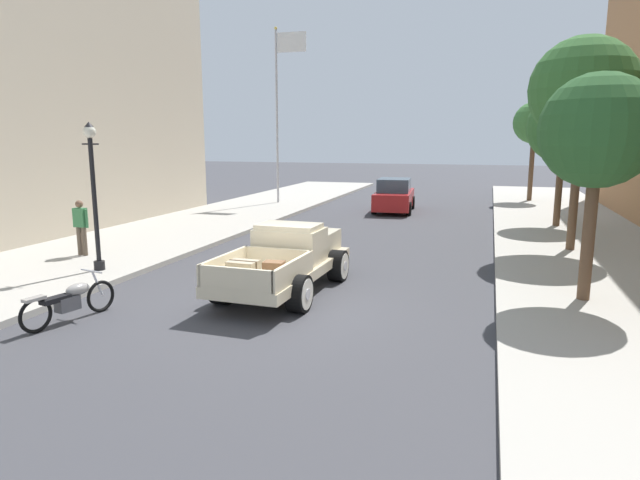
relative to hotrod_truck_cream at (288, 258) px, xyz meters
name	(u,v)px	position (x,y,z in m)	size (l,w,h in m)	color
ground_plane	(276,308)	(0.28, -1.54, -0.75)	(140.00, 140.00, 0.00)	#3D3D42
sidewalk_left	(9,279)	(-6.97, -1.54, -0.68)	(5.50, 64.00, 0.15)	#ADA89E
hotrod_truck_cream	(288,258)	(0.00, 0.00, 0.00)	(2.31, 4.99, 1.58)	beige
motorcycle_parked	(70,300)	(-3.28, -3.55, -0.31)	(0.71, 2.09, 0.93)	black
car_background_red	(394,196)	(0.01, 14.98, 0.01)	(2.11, 4.42, 1.65)	#AD1E1E
pedestrian_sidewalk_left	(81,224)	(-6.97, 1.15, 0.33)	(0.53, 0.22, 1.65)	brown
street_lamp_near	(93,186)	(-5.26, -0.24, 1.63)	(0.50, 0.32, 3.85)	black
flagpole	(281,97)	(-6.29, 15.82, 5.02)	(1.74, 0.16, 9.16)	#B2B2B7
street_tree_nearest	(598,132)	(6.58, 0.62, 2.95)	(2.37, 2.37, 4.77)	brown
street_tree_second	(583,91)	(7.04, 6.42, 4.23)	(3.15, 3.15, 6.44)	brown
street_tree_third	(564,128)	(7.15, 11.47, 3.25)	(2.78, 2.78, 5.27)	brown
street_tree_farthest	(534,123)	(6.71, 20.94, 3.66)	(2.28, 2.28, 5.46)	brown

